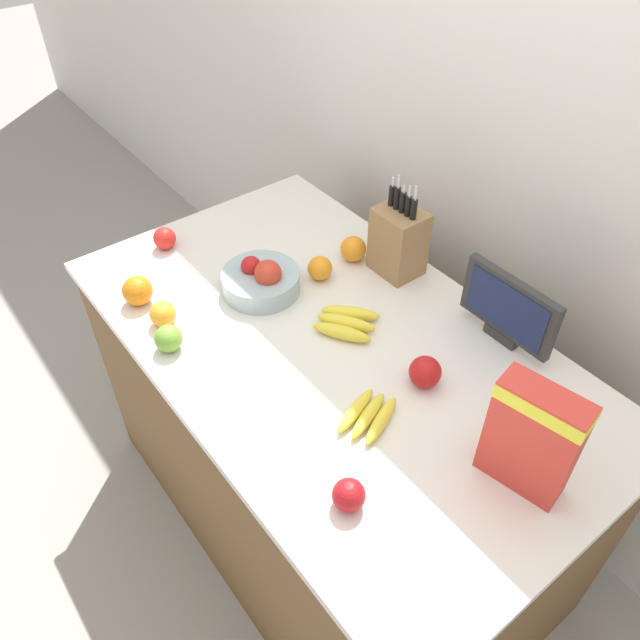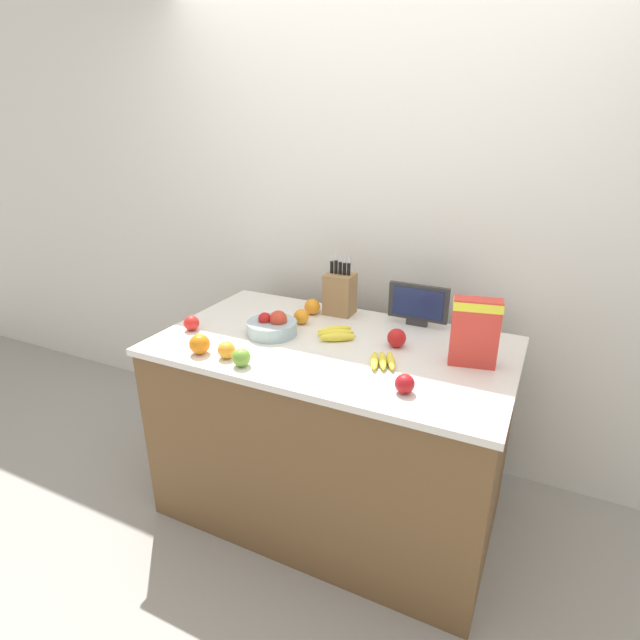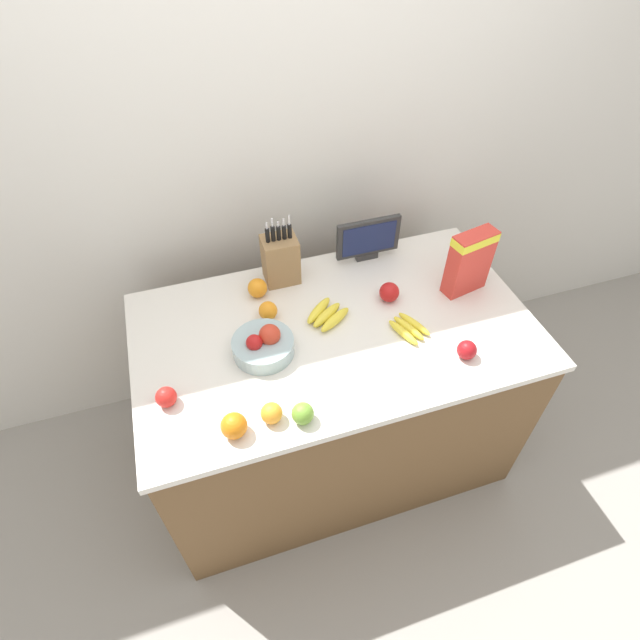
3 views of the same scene
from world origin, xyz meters
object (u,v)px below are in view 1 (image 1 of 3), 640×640
small_monitor (508,309)px  apple_rear (425,372)px  fruit_bowl (261,280)px  knife_block (399,241)px  orange_front_right (163,314)px  banana_bunch_left (346,323)px  orange_mid_right (137,291)px  apple_near_bananas (165,238)px  cereal_box (533,435)px  banana_bunch_right (368,415)px  apple_by_knife_block (168,339)px  apple_leftmost (349,495)px  orange_by_cereal (320,268)px  orange_front_left (353,249)px

small_monitor → apple_rear: 0.29m
small_monitor → fruit_bowl: small_monitor is taller
knife_block → orange_front_right: knife_block is taller
banana_bunch_left → orange_mid_right: orange_mid_right is taller
apple_near_bananas → orange_front_right: (0.33, -0.17, 0.00)m
knife_block → banana_bunch_left: (0.11, -0.29, -0.09)m
cereal_box → banana_bunch_right: 0.39m
small_monitor → orange_front_right: bearing=-131.4°
apple_by_knife_block → orange_mid_right: (-0.23, 0.02, 0.01)m
knife_block → cereal_box: 0.78m
apple_rear → apple_leftmost: bearing=-68.1°
apple_near_bananas → orange_by_cereal: size_ratio=0.97×
banana_bunch_right → orange_front_left: orange_front_left is taller
apple_by_knife_block → orange_mid_right: orange_mid_right is taller
apple_near_bananas → apple_by_knife_block: 0.47m
apple_leftmost → apple_by_knife_block: bearing=-173.1°
orange_front_left → orange_mid_right: bearing=-109.4°
cereal_box → orange_by_cereal: bearing=162.7°
fruit_bowl → orange_front_left: bearing=81.1°
banana_bunch_right → small_monitor: bearing=88.7°
small_monitor → orange_front_left: size_ratio=3.54×
orange_front_right → fruit_bowl: bearing=81.6°
banana_bunch_left → orange_front_right: orange_front_right is taller
cereal_box → apple_leftmost: bearing=-129.1°
fruit_bowl → orange_front_right: 0.30m
knife_block → apple_near_bananas: knife_block is taller
apple_near_bananas → orange_mid_right: bearing=-43.4°
banana_bunch_left → cereal_box: bearing=-0.7°
banana_bunch_left → orange_front_left: orange_front_left is taller
orange_mid_right → orange_by_cereal: size_ratio=1.17×
orange_front_right → small_monitor: bearing=48.6°
cereal_box → orange_front_left: cereal_box is taller
cereal_box → apple_by_knife_block: bearing=-164.7°
apple_rear → banana_bunch_right: bearing=-89.2°
knife_block → small_monitor: knife_block is taller
knife_block → orange_front_left: knife_block is taller
apple_leftmost → orange_mid_right: 0.89m
orange_mid_right → orange_by_cereal: bearing=64.5°
orange_by_cereal → orange_front_right: orange_by_cereal is taller
small_monitor → orange_mid_right: (-0.75, -0.72, -0.07)m
cereal_box → apple_by_knife_block: cereal_box is taller
cereal_box → banana_bunch_right: size_ratio=1.49×
apple_near_bananas → banana_bunch_left: bearing=18.7°
apple_near_bananas → fruit_bowl: bearing=18.7°
knife_block → banana_bunch_left: 0.32m
apple_leftmost → orange_front_right: size_ratio=0.99×
orange_by_cereal → apple_leftmost: bearing=-33.2°
banana_bunch_left → banana_bunch_right: (0.28, -0.16, -0.00)m
apple_leftmost → apple_near_bananas: same height
knife_block → orange_by_cereal: knife_block is taller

